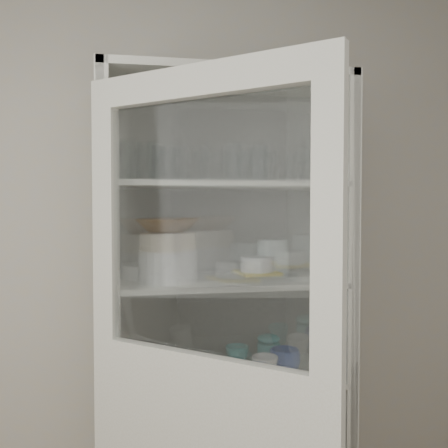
# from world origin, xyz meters

# --- Properties ---
(wall_back) EXTENTS (3.60, 0.02, 2.60)m
(wall_back) POSITION_xyz_m (0.00, 1.50, 1.30)
(wall_back) COLOR #B7B6B4
(wall_back) RESTS_ON ground
(pantry_cabinet) EXTENTS (1.00, 0.45, 2.10)m
(pantry_cabinet) POSITION_xyz_m (0.20, 1.34, 0.94)
(pantry_cabinet) COLOR beige
(pantry_cabinet) RESTS_ON floor
(cupboard_door) EXTENTS (0.71, 0.62, 2.00)m
(cupboard_door) POSITION_xyz_m (0.04, 0.76, 0.87)
(cupboard_door) COLOR beige
(cupboard_door) RESTS_ON floor
(tumbler_0) EXTENTS (0.09, 0.09, 0.14)m
(tumbler_0) POSITION_xyz_m (-0.13, 1.16, 1.73)
(tumbler_0) COLOR silver
(tumbler_0) RESTS_ON shelf_glass
(tumbler_1) EXTENTS (0.07, 0.07, 0.14)m
(tumbler_1) POSITION_xyz_m (-0.19, 1.13, 1.73)
(tumbler_1) COLOR silver
(tumbler_1) RESTS_ON shelf_glass
(tumbler_2) EXTENTS (0.08, 0.08, 0.12)m
(tumbler_2) POSITION_xyz_m (-0.03, 1.11, 1.72)
(tumbler_2) COLOR silver
(tumbler_2) RESTS_ON shelf_glass
(tumbler_3) EXTENTS (0.09, 0.09, 0.14)m
(tumbler_3) POSITION_xyz_m (0.21, 1.13, 1.73)
(tumbler_3) COLOR silver
(tumbler_3) RESTS_ON shelf_glass
(tumbler_4) EXTENTS (0.07, 0.07, 0.14)m
(tumbler_4) POSITION_xyz_m (0.32, 1.14, 1.73)
(tumbler_4) COLOR silver
(tumbler_4) RESTS_ON shelf_glass
(tumbler_5) EXTENTS (0.09, 0.09, 0.15)m
(tumbler_5) POSITION_xyz_m (0.32, 1.16, 1.73)
(tumbler_5) COLOR silver
(tumbler_5) RESTS_ON shelf_glass
(tumbler_6) EXTENTS (0.08, 0.08, 0.15)m
(tumbler_6) POSITION_xyz_m (0.61, 1.13, 1.74)
(tumbler_6) COLOR silver
(tumbler_6) RESTS_ON shelf_glass
(tumbler_7) EXTENTS (0.09, 0.09, 0.14)m
(tumbler_7) POSITION_xyz_m (-0.21, 1.25, 1.73)
(tumbler_7) COLOR silver
(tumbler_7) RESTS_ON shelf_glass
(tumbler_8) EXTENTS (0.10, 0.10, 0.15)m
(tumbler_8) POSITION_xyz_m (-0.09, 1.28, 1.74)
(tumbler_8) COLOR silver
(tumbler_8) RESTS_ON shelf_glass
(tumbler_9) EXTENTS (0.09, 0.09, 0.15)m
(tumbler_9) POSITION_xyz_m (0.02, 1.26, 1.74)
(tumbler_9) COLOR silver
(tumbler_9) RESTS_ON shelf_glass
(tumbler_10) EXTENTS (0.08, 0.08, 0.13)m
(tumbler_10) POSITION_xyz_m (0.28, 1.25, 1.72)
(tumbler_10) COLOR silver
(tumbler_10) RESTS_ON shelf_glass
(goblet_0) EXTENTS (0.08, 0.08, 0.19)m
(goblet_0) POSITION_xyz_m (-0.09, 1.36, 1.76)
(goblet_0) COLOR silver
(goblet_0) RESTS_ON shelf_glass
(goblet_1) EXTENTS (0.08, 0.08, 0.18)m
(goblet_1) POSITION_xyz_m (0.12, 1.37, 1.75)
(goblet_1) COLOR silver
(goblet_1) RESTS_ON shelf_glass
(goblet_2) EXTENTS (0.07, 0.07, 0.16)m
(goblet_2) POSITION_xyz_m (0.42, 1.34, 1.74)
(goblet_2) COLOR silver
(goblet_2) RESTS_ON shelf_glass
(goblet_3) EXTENTS (0.08, 0.08, 0.18)m
(goblet_3) POSITION_xyz_m (0.57, 1.37, 1.75)
(goblet_3) COLOR silver
(goblet_3) RESTS_ON shelf_glass
(plate_stack_front) EXTENTS (0.24, 0.24, 0.13)m
(plate_stack_front) POSITION_xyz_m (-0.04, 1.23, 1.32)
(plate_stack_front) COLOR white
(plate_stack_front) RESTS_ON shelf_plates
(plate_stack_back) EXTENTS (0.22, 0.22, 0.06)m
(plate_stack_back) POSITION_xyz_m (-0.12, 1.36, 1.29)
(plate_stack_back) COLOR white
(plate_stack_back) RESTS_ON shelf_plates
(cream_bowl) EXTENTS (0.26, 0.26, 0.07)m
(cream_bowl) POSITION_xyz_m (-0.04, 1.23, 1.42)
(cream_bowl) COLOR beige
(cream_bowl) RESTS_ON plate_stack_front
(terracotta_bowl) EXTENTS (0.31, 0.31, 0.06)m
(terracotta_bowl) POSITION_xyz_m (-0.04, 1.23, 1.49)
(terracotta_bowl) COLOR brown
(terracotta_bowl) RESTS_ON cream_bowl
(glass_platter) EXTENTS (0.43, 0.43, 0.02)m
(glass_platter) POSITION_xyz_m (0.33, 1.24, 1.27)
(glass_platter) COLOR silver
(glass_platter) RESTS_ON shelf_plates
(yellow_trivet) EXTENTS (0.18, 0.18, 0.01)m
(yellow_trivet) POSITION_xyz_m (0.33, 1.24, 1.29)
(yellow_trivet) COLOR gold
(yellow_trivet) RESTS_ON glass_platter
(white_ramekin) EXTENTS (0.15, 0.15, 0.06)m
(white_ramekin) POSITION_xyz_m (0.33, 1.24, 1.32)
(white_ramekin) COLOR white
(white_ramekin) RESTS_ON yellow_trivet
(grey_bowl_stack) EXTENTS (0.14, 0.14, 0.16)m
(grey_bowl_stack) POSITION_xyz_m (0.42, 1.31, 1.34)
(grey_bowl_stack) COLOR silver
(grey_bowl_stack) RESTS_ON shelf_plates
(mug_blue) EXTENTS (0.13, 0.13, 0.10)m
(mug_blue) POSITION_xyz_m (0.45, 1.22, 0.91)
(mug_blue) COLOR #23409B
(mug_blue) RESTS_ON shelf_mugs
(mug_teal) EXTENTS (0.11, 0.11, 0.09)m
(mug_teal) POSITION_xyz_m (0.27, 1.33, 0.91)
(mug_teal) COLOR teal
(mug_teal) RESTS_ON shelf_mugs
(mug_white) EXTENTS (0.13, 0.13, 0.10)m
(mug_white) POSITION_xyz_m (0.35, 1.15, 0.91)
(mug_white) COLOR white
(mug_white) RESTS_ON shelf_mugs
(teal_jar) EXTENTS (0.10, 0.10, 0.12)m
(teal_jar) POSITION_xyz_m (0.41, 1.33, 0.92)
(teal_jar) COLOR teal
(teal_jar) RESTS_ON shelf_mugs
(measuring_cups) EXTENTS (0.09, 0.09, 0.04)m
(measuring_cups) POSITION_xyz_m (-0.09, 1.18, 0.88)
(measuring_cups) COLOR silver
(measuring_cups) RESTS_ON shelf_mugs
(white_canister) EXTENTS (0.12, 0.12, 0.12)m
(white_canister) POSITION_xyz_m (-0.21, 1.31, 0.92)
(white_canister) COLOR white
(white_canister) RESTS_ON shelf_mugs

